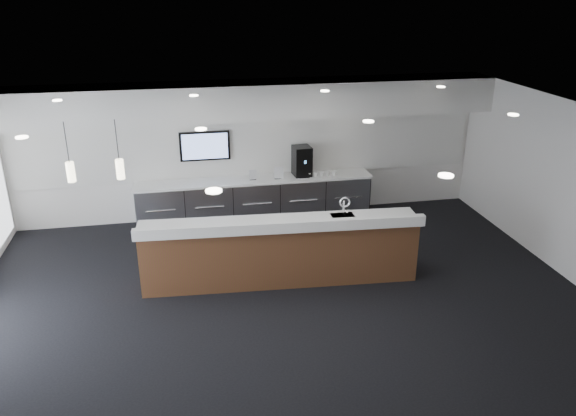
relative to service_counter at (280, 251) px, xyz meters
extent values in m
plane|color=black|center=(-0.05, -0.87, -0.58)|extent=(10.00, 10.00, 0.00)
cube|color=black|center=(-0.05, -0.87, 2.42)|extent=(10.00, 8.00, 0.02)
cube|color=white|center=(-0.05, 3.13, 0.92)|extent=(10.00, 0.02, 3.00)
cube|color=silver|center=(-0.05, 2.68, 2.07)|extent=(10.00, 0.90, 0.70)
cube|color=silver|center=(-0.05, 3.10, 1.02)|extent=(9.80, 0.06, 1.40)
cube|color=#9799A0|center=(-0.05, 2.77, -0.13)|extent=(5.00, 0.60, 0.90)
cube|color=white|center=(-0.05, 2.77, 0.35)|extent=(5.06, 0.66, 0.05)
cylinder|color=white|center=(-2.05, 2.45, -0.08)|extent=(0.60, 0.02, 0.02)
cylinder|color=white|center=(-1.05, 2.45, -0.08)|extent=(0.60, 0.02, 0.02)
cylinder|color=white|center=(-0.05, 2.45, -0.08)|extent=(0.60, 0.02, 0.02)
cylinder|color=white|center=(0.95, 2.45, -0.08)|extent=(0.60, 0.02, 0.02)
cylinder|color=white|center=(1.95, 2.45, -0.08)|extent=(0.60, 0.02, 0.02)
cube|color=black|center=(-1.05, 3.04, 1.07)|extent=(1.05, 0.07, 0.62)
cube|color=blue|center=(-1.05, 3.00, 1.07)|extent=(0.95, 0.01, 0.54)
cylinder|color=#FFF3C6|center=(-2.45, -0.07, 1.67)|extent=(0.12, 0.12, 0.30)
cylinder|color=#FFF3C6|center=(-3.15, -0.07, 1.67)|extent=(0.12, 0.12, 0.30)
cube|color=brown|center=(0.00, 0.01, -0.05)|extent=(4.69, 0.95, 1.05)
cube|color=white|center=(0.00, 0.01, 0.50)|extent=(4.78, 1.04, 0.06)
cube|color=white|center=(-0.02, -0.35, 0.59)|extent=(4.74, 0.43, 0.18)
cylinder|color=white|center=(1.11, 0.04, 0.67)|extent=(0.04, 0.04, 0.28)
torus|color=white|center=(1.11, -0.02, 0.81)|extent=(0.19, 0.04, 0.19)
cube|color=black|center=(0.98, 2.81, 0.69)|extent=(0.40, 0.44, 0.64)
cube|color=white|center=(0.98, 2.59, 0.38)|extent=(0.23, 0.12, 0.02)
cube|color=silver|center=(-0.10, 2.70, 0.48)|extent=(0.16, 0.04, 0.22)
cube|color=silver|center=(0.45, 2.66, 0.51)|extent=(0.20, 0.06, 0.27)
imported|color=white|center=(1.67, 2.66, 0.42)|extent=(0.11, 0.11, 0.10)
imported|color=white|center=(1.53, 2.66, 0.42)|extent=(0.15, 0.15, 0.10)
imported|color=white|center=(1.39, 2.66, 0.42)|extent=(0.13, 0.13, 0.10)
imported|color=white|center=(1.25, 2.66, 0.42)|extent=(0.14, 0.14, 0.10)
imported|color=white|center=(1.11, 2.66, 0.42)|extent=(0.15, 0.15, 0.10)
camera|label=1|loc=(-1.52, -8.48, 4.25)|focal=35.00mm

